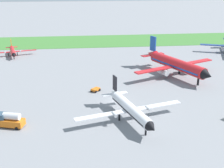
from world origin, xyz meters
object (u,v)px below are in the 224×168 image
(fuel_truck_by_runway, at_px, (8,120))
(baggage_cart_near_gate, at_px, (96,89))
(airplane_foreground_turboprop, at_px, (130,109))
(airplane_midfield_jet, at_px, (176,64))
(airplane_taxiing_turboprop, at_px, (13,51))

(fuel_truck_by_runway, bearing_deg, baggage_cart_near_gate, -119.50)
(airplane_foreground_turboprop, relative_size, baggage_cart_near_gate, 8.45)
(baggage_cart_near_gate, bearing_deg, airplane_midfield_jet, -24.18)
(baggage_cart_near_gate, height_order, fuel_truck_by_runway, fuel_truck_by_runway)
(airplane_taxiing_turboprop, distance_m, fuel_truck_by_runway, 61.62)
(baggage_cart_near_gate, bearing_deg, airplane_taxiing_turboprop, 78.66)
(airplane_midfield_jet, bearing_deg, fuel_truck_by_runway, -81.06)
(airplane_foreground_turboprop, bearing_deg, baggage_cart_near_gate, -176.25)
(airplane_midfield_jet, bearing_deg, baggage_cart_near_gate, -91.22)
(airplane_midfield_jet, xyz_separation_m, baggage_cart_near_gate, (-25.91, -10.88, -3.27))
(airplane_foreground_turboprop, height_order, fuel_truck_by_runway, airplane_foreground_turboprop)
(airplane_foreground_turboprop, relative_size, airplane_taxiing_turboprop, 1.39)
(airplane_foreground_turboprop, xyz_separation_m, fuel_truck_by_runway, (-26.16, -0.25, -1.20))
(baggage_cart_near_gate, xyz_separation_m, fuel_truck_by_runway, (-19.58, -18.59, 1.01))
(airplane_taxiing_turboprop, bearing_deg, fuel_truck_by_runway, -4.64)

